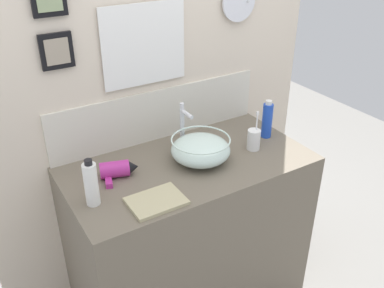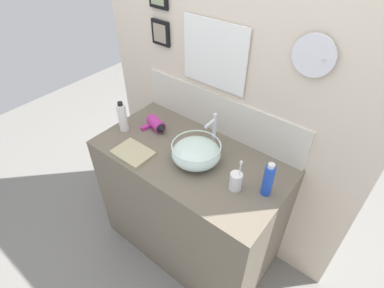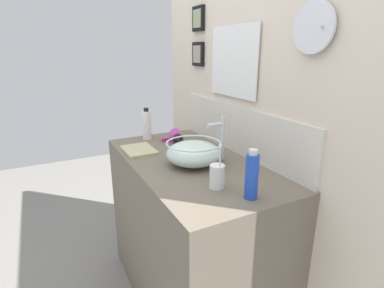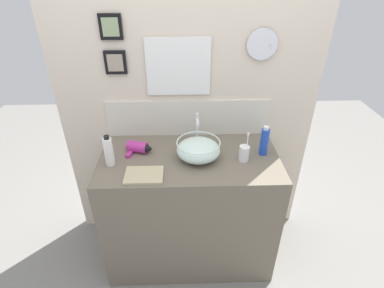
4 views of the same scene
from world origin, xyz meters
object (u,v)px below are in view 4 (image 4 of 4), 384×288
object	(u,v)px
glass_bowl_sink	(198,150)
hand_towel	(144,175)
lotion_bottle	(109,151)
hair_drier	(139,148)
faucet	(197,128)
spray_bottle	(264,141)
toothbrush_cup	(244,153)

from	to	relation	value
glass_bowl_sink	hand_towel	distance (m)	0.39
glass_bowl_sink	lotion_bottle	bearing A→B (deg)	-174.20
hair_drier	hand_towel	bearing A→B (deg)	-78.00
glass_bowl_sink	hair_drier	size ratio (longest dim) A/B	1.53
hair_drier	lotion_bottle	world-z (taller)	lotion_bottle
faucet	hair_drier	world-z (taller)	faucet
spray_bottle	lotion_bottle	world-z (taller)	lotion_bottle
hair_drier	lotion_bottle	xyz separation A→B (m)	(-0.17, -0.14, 0.06)
toothbrush_cup	hand_towel	bearing A→B (deg)	-166.61
faucet	hand_towel	world-z (taller)	faucet
hair_drier	faucet	bearing A→B (deg)	12.04
faucet	lotion_bottle	xyz separation A→B (m)	(-0.56, -0.22, -0.04)
lotion_bottle	hand_towel	xyz separation A→B (m)	(0.23, -0.13, -0.09)
toothbrush_cup	lotion_bottle	world-z (taller)	lotion_bottle
hair_drier	toothbrush_cup	xyz separation A→B (m)	(0.69, -0.12, 0.02)
hair_drier	glass_bowl_sink	bearing A→B (deg)	-11.48
faucet	lotion_bottle	world-z (taller)	faucet
toothbrush_cup	spray_bottle	xyz separation A→B (m)	(0.14, 0.07, 0.04)
hand_towel	hair_drier	bearing A→B (deg)	102.00
faucet	lotion_bottle	bearing A→B (deg)	-158.50
glass_bowl_sink	spray_bottle	distance (m)	0.44
spray_bottle	hand_towel	size ratio (longest dim) A/B	0.90
glass_bowl_sink	toothbrush_cup	bearing A→B (deg)	-7.47
hand_towel	lotion_bottle	bearing A→B (deg)	149.61
faucet	toothbrush_cup	bearing A→B (deg)	-34.67
toothbrush_cup	lotion_bottle	xyz separation A→B (m)	(-0.86, -0.02, 0.04)
toothbrush_cup	hand_towel	world-z (taller)	toothbrush_cup
toothbrush_cup	spray_bottle	size ratio (longest dim) A/B	0.97
glass_bowl_sink	toothbrush_cup	size ratio (longest dim) A/B	1.41
toothbrush_cup	glass_bowl_sink	bearing A→B (deg)	172.53
glass_bowl_sink	faucet	world-z (taller)	faucet
glass_bowl_sink	lotion_bottle	xyz separation A→B (m)	(-0.56, -0.06, 0.03)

